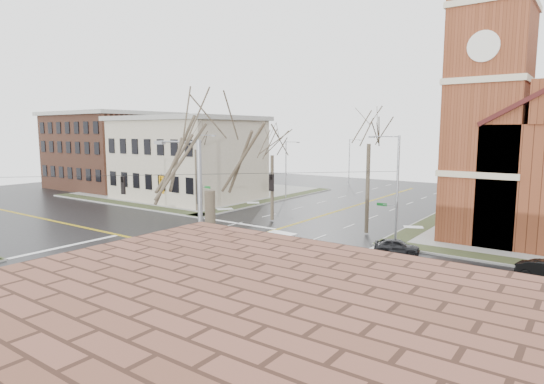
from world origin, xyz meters
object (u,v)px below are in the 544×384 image
Objects in this scene: tree_nw_near at (272,151)px; parked_car_a at (397,246)px; signal_pole_nw at (200,172)px; signal_pole_se at (198,239)px; tree_se at (209,176)px; cargo_van at (265,250)px; streetlight_north_b at (350,160)px; tree_nw_far at (196,145)px; streetlight_north_a at (287,167)px; signal_pole_ne at (395,186)px; tree_ne at (369,138)px.

parked_car_a is at bearing -17.21° from tree_nw_near.
signal_pole_se is at bearing -45.45° from signal_pole_nw.
cargo_van is at bearing 119.93° from tree_se.
streetlight_north_b is (0.67, 36.50, -0.48)m from signal_pole_nw.
tree_nw_near is 0.93× the size of tree_se.
tree_nw_far reaches higher than signal_pole_se.
tree_se reaches higher than streetlight_north_b.
tree_nw_near is (7.84, -34.43, 2.97)m from streetlight_north_b.
streetlight_north_a is 2.32× the size of parked_car_a.
tree_nw_near is (-14.13, 25.07, 2.49)m from signal_pole_se.
signal_pole_ne is 42.61m from streetlight_north_b.
cargo_van is (17.72, -11.63, -3.70)m from signal_pole_nw.
cargo_van is (-4.92, 11.37, -3.70)m from signal_pole_se.
streetlight_north_a is 23.88m from tree_ne.
streetlight_north_b is at bearing 102.83° from tree_nw_near.
streetlight_north_b is 2.32× the size of parked_car_a.
tree_nw_near reaches higher than signal_pole_ne.
signal_pole_ne reaches higher than streetlight_north_a.
streetlight_north_a is 33.05m from cargo_van.
signal_pole_se is (22.64, -23.00, 0.00)m from signal_pole_nw.
parked_car_a is (6.24, 8.91, -0.66)m from cargo_van.
tree_nw_far is at bearing 176.36° from signal_pole_ne.
signal_pole_nw is 36.51m from streetlight_north_b.
signal_pole_se is 12.93m from cargo_van.
tree_nw_far reaches higher than streetlight_north_a.
signal_pole_se is 1.59× the size of cargo_van.
signal_pole_ne is 1.59× the size of cargo_van.
signal_pole_nw is at bearing 134.55° from signal_pole_se.
tree_nw_far is 0.98× the size of tree_se.
tree_nw_near is (-14.13, 2.07, 2.49)m from signal_pole_ne.
tree_nw_near is 10.82m from tree_ne.
tree_nw_far is (-2.77, -14.93, 3.36)m from streetlight_north_a.
signal_pole_nw is (-22.64, 0.00, 0.00)m from signal_pole_ne.
tree_se is at bearing -68.03° from streetlight_north_b.
streetlight_north_b is 35.20m from tree_nw_far.
cargo_van is 17.63m from tree_nw_near.
signal_pole_se is 2.61× the size of parked_car_a.
tree_se is at bearing -57.32° from cargo_van.
signal_pole_ne is 25.69m from tree_se.
cargo_van is 0.52× the size of tree_nw_far.
parked_car_a is 17.56m from tree_nw_near.
signal_pole_se reaches higher than streetlight_north_b.
tree_se is at bearing -44.16° from tree_nw_far.
cargo_van is (17.05, -28.13, -3.22)m from streetlight_north_a.
tree_nw_far is (-19.83, 13.20, 6.58)m from cargo_van.
tree_ne reaches higher than parked_car_a.
tree_nw_near is at bearing 126.68° from cargo_van.
tree_se is at bearing -58.03° from tree_nw_near.
signal_pole_ne is 22.64m from signal_pole_nw.
signal_pole_nw is 9.11m from tree_nw_near.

